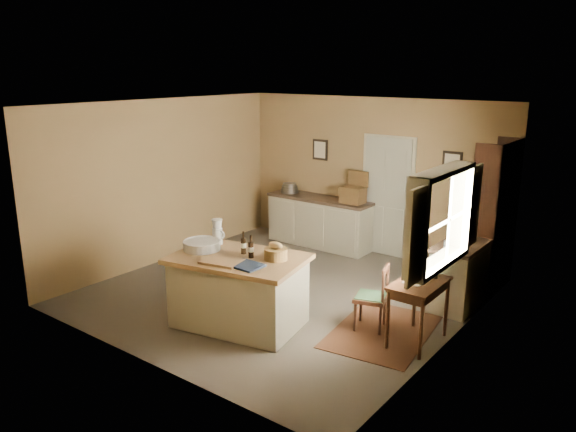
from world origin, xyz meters
name	(u,v)px	position (x,y,z in m)	size (l,w,h in m)	color
ground	(283,292)	(0.00, 0.00, 0.00)	(5.00, 5.00, 0.00)	#605549
wall_back	(370,176)	(0.00, 2.50, 1.35)	(5.00, 0.10, 2.70)	olive
wall_front	(138,247)	(0.00, -2.50, 1.35)	(5.00, 0.10, 2.70)	olive
wall_left	(164,181)	(-2.50, 0.00, 1.35)	(0.10, 5.00, 2.70)	olive
wall_right	(457,233)	(2.50, 0.00, 1.35)	(0.10, 5.00, 2.70)	olive
ceiling	(283,104)	(0.00, 0.00, 2.70)	(5.00, 5.00, 0.00)	silver
door	(387,195)	(0.35, 2.47, 1.05)	(0.97, 0.06, 2.11)	#A3A28C
framed_prints	(381,156)	(0.20, 2.48, 1.72)	(2.82, 0.02, 0.38)	black
window	(445,219)	(2.42, -0.20, 1.55)	(0.25, 1.99, 1.12)	#B7AE91
work_island	(238,289)	(0.18, -1.16, 0.48)	(1.81, 1.37, 1.20)	#B7AE91
sideboard	(320,220)	(-0.85, 2.20, 0.48)	(2.00, 0.57, 1.18)	#B7AE91
rug	(382,331)	(1.75, -0.25, 0.00)	(1.10, 1.60, 0.01)	#422312
writing_desk	(419,290)	(2.20, -0.25, 0.66)	(0.49, 0.81, 0.82)	#381E11
desk_chair	(371,298)	(1.58, -0.26, 0.41)	(0.38, 0.38, 0.82)	#311A10
right_cabinet	(459,275)	(2.20, 1.06, 0.46)	(0.54, 0.97, 0.99)	#B7AE91
shelving_unit	(497,217)	(2.36, 2.00, 1.10)	(0.37, 0.99, 2.20)	#311A10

